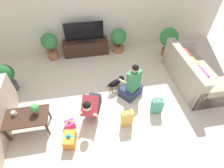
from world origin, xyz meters
The scene contains 19 objects.
ground_plane centered at (0.00, 0.00, 0.00)m, with size 16.00×16.00×0.00m, color beige.
wall_back centered at (0.00, 2.63, 1.30)m, with size 8.40×0.06×2.60m.
sofa_right centered at (2.40, 0.57, 0.30)m, with size 0.89×1.89×0.83m.
coffee_table centered at (-1.60, -0.19, 0.38)m, with size 0.89×0.52×0.44m.
tv_console centered at (-0.23, 2.37, 0.24)m, with size 1.38×0.38×0.48m.
tv centered at (-0.23, 2.37, 0.74)m, with size 1.15×0.20×0.59m.
potted_plant_back_left centered at (-1.28, 2.32, 0.49)m, with size 0.47×0.47×0.82m.
potted_plant_corner_left centered at (-2.25, 1.11, 0.46)m, with size 0.45×0.45×0.77m.
potted_plant_corner_right centered at (2.25, 1.86, 0.58)m, with size 0.56×0.56×0.91m.
potted_plant_back_right centered at (0.81, 2.32, 0.46)m, with size 0.49×0.49×0.78m.
person_kneeling centered at (-0.28, -0.04, 0.32)m, with size 0.53×0.79×0.74m.
person_sitting centered at (0.74, 0.39, 0.34)m, with size 0.66×0.64×0.97m.
dog centered at (0.41, 0.64, 0.24)m, with size 0.50×0.32×0.35m.
gift_box_a centered at (-0.78, -0.29, 0.09)m, with size 0.25×0.22×0.22m.
gift_box_b centered at (-0.78, -0.66, 0.13)m, with size 0.27×0.35×0.31m.
gift_bag_a centered at (0.43, -0.44, 0.22)m, with size 0.24×0.15×0.45m.
gift_bag_b centered at (1.17, -0.23, 0.20)m, with size 0.27×0.18×0.42m.
mug centered at (-1.81, -0.10, 0.49)m, with size 0.12×0.08×0.09m.
tabletop_plant centered at (-1.39, -0.12, 0.56)m, with size 0.17×0.17×0.22m.
Camera 1 is at (-0.25, -2.43, 3.34)m, focal length 28.00 mm.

